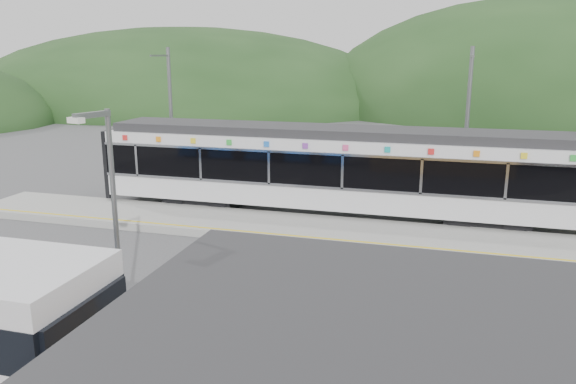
# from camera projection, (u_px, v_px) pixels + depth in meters

# --- Properties ---
(ground) EXTENTS (120.00, 120.00, 0.00)m
(ground) POSITION_uv_depth(u_px,v_px,m) (246.00, 260.00, 18.77)
(ground) COLOR #4C4C4F
(ground) RESTS_ON ground
(hills) EXTENTS (146.00, 149.00, 26.00)m
(hills) POSITION_uv_depth(u_px,v_px,m) (440.00, 229.00, 22.06)
(hills) COLOR #1E3D19
(hills) RESTS_ON ground
(platform) EXTENTS (26.00, 3.20, 0.30)m
(platform) POSITION_uv_depth(u_px,v_px,m) (275.00, 227.00, 21.81)
(platform) COLOR #9E9E99
(platform) RESTS_ON ground
(yellow_line) EXTENTS (26.00, 0.10, 0.01)m
(yellow_line) POSITION_uv_depth(u_px,v_px,m) (264.00, 233.00, 20.56)
(yellow_line) COLOR yellow
(yellow_line) RESTS_ON platform
(train) EXTENTS (20.44, 3.01, 3.74)m
(train) POSITION_uv_depth(u_px,v_px,m) (337.00, 168.00, 23.36)
(train) COLOR black
(train) RESTS_ON ground
(catenary_mast_west) EXTENTS (0.18, 1.80, 7.00)m
(catenary_mast_west) POSITION_uv_depth(u_px,v_px,m) (171.00, 117.00, 27.74)
(catenary_mast_west) COLOR slate
(catenary_mast_west) RESTS_ON ground
(catenary_mast_east) EXTENTS (0.18, 1.80, 7.00)m
(catenary_mast_east) POSITION_uv_depth(u_px,v_px,m) (467.00, 127.00, 24.02)
(catenary_mast_east) COLOR slate
(catenary_mast_east) RESTS_ON ground
(lamp_post) EXTENTS (0.38, 1.02, 5.54)m
(lamp_post) POSITION_uv_depth(u_px,v_px,m) (112.00, 208.00, 12.64)
(lamp_post) COLOR slate
(lamp_post) RESTS_ON ground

